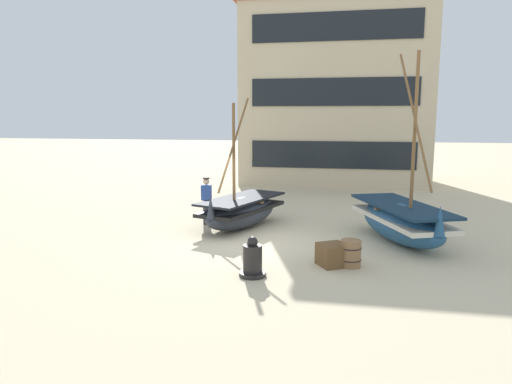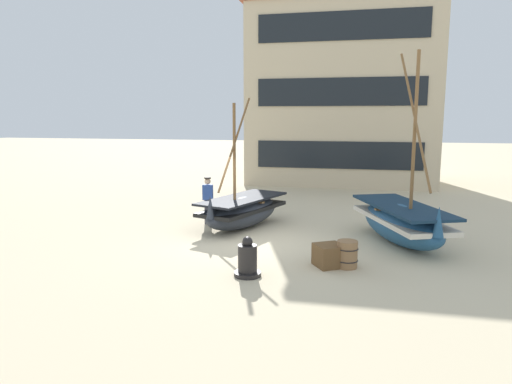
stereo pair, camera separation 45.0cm
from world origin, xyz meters
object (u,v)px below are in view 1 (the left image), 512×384
object	(u,v)px
fishing_boat_near_left	(241,211)
wooden_barrel	(351,253)
fisherman_by_hull	(207,201)
capstan_winch	(253,261)
fishing_boat_centre_large	(401,221)
harbor_building_main	(335,95)
cargo_crate	(333,255)

from	to	relation	value
fishing_boat_near_left	wooden_barrel	xyz separation A→B (m)	(3.69, -3.69, -0.24)
fisherman_by_hull	capstan_winch	xyz separation A→B (m)	(2.69, -5.08, -0.45)
fishing_boat_centre_large	harbor_building_main	xyz separation A→B (m)	(-2.45, 13.63, 4.41)
fishing_boat_centre_large	capstan_winch	size ratio (longest dim) A/B	5.81
fishing_boat_centre_large	harbor_building_main	bearing A→B (deg)	100.21
wooden_barrel	harbor_building_main	world-z (taller)	harbor_building_main
fishing_boat_near_left	harbor_building_main	size ratio (longest dim) A/B	0.42
harbor_building_main	fishing_boat_centre_large	bearing A→B (deg)	-79.79
fisherman_by_hull	cargo_crate	distance (m)	6.03
fisherman_by_hull	wooden_barrel	distance (m)	6.37
fishing_boat_near_left	harbor_building_main	bearing A→B (deg)	77.73
fishing_boat_centre_large	cargo_crate	distance (m)	3.43
fishing_boat_near_left	fishing_boat_centre_large	distance (m)	5.30
fishing_boat_near_left	wooden_barrel	size ratio (longest dim) A/B	6.33
cargo_crate	fishing_boat_centre_large	bearing A→B (deg)	54.52
fishing_boat_near_left	fishing_boat_centre_large	size ratio (longest dim) A/B	0.78
fishing_boat_near_left	fisherman_by_hull	bearing A→B (deg)	170.62
fisherman_by_hull	harbor_building_main	distance (m)	13.81
cargo_crate	fisherman_by_hull	bearing A→B (deg)	139.45
fishing_boat_near_left	wooden_barrel	distance (m)	5.23
capstan_winch	harbor_building_main	xyz separation A→B (m)	(1.39, 17.58, 4.68)
fishing_boat_near_left	cargo_crate	xyz separation A→B (m)	(3.24, -3.68, -0.30)
fisherman_by_hull	harbor_building_main	bearing A→B (deg)	71.91
fishing_boat_near_left	harbor_building_main	world-z (taller)	harbor_building_main
capstan_winch	fisherman_by_hull	bearing A→B (deg)	117.91
fishing_boat_near_left	fisherman_by_hull	size ratio (longest dim) A/B	2.63
fisherman_by_hull	capstan_winch	world-z (taller)	fisherman_by_hull
fishing_boat_centre_large	fishing_boat_near_left	bearing A→B (deg)	170.10
capstan_winch	harbor_building_main	bearing A→B (deg)	85.48
wooden_barrel	cargo_crate	bearing A→B (deg)	179.19
fishing_boat_centre_large	harbor_building_main	world-z (taller)	harbor_building_main
fisherman_by_hull	wooden_barrel	world-z (taller)	fisherman_by_hull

